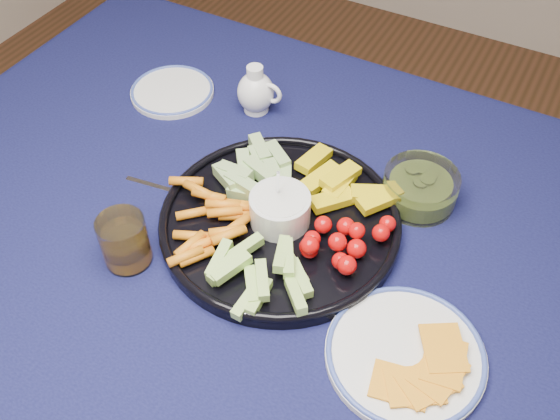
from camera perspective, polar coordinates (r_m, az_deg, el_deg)
The scene contains 8 objects.
dining_table at distance 1.08m, azimuth 4.15°, elevation -7.05°, with size 1.67×1.07×0.75m.
crudite_platter at distance 1.03m, azimuth -0.09°, elevation -0.62°, with size 0.40×0.40×0.13m.
creamer_pitcher at distance 1.25m, azimuth -2.19°, elevation 10.73°, with size 0.09×0.07×0.10m.
pickle_bowl at distance 1.10m, azimuth 12.64°, elevation 1.87°, with size 0.13×0.13×0.06m.
cheese_plate at distance 0.92m, azimuth 11.42°, elevation -12.73°, with size 0.23×0.23×0.03m.
juice_tumbler at distance 1.01m, azimuth -13.97°, elevation -2.97°, with size 0.08×0.08×0.09m.
fork_left at distance 1.12m, azimuth -9.83°, elevation 1.71°, with size 0.16×0.04×0.00m.
side_plate_extra at distance 1.33m, azimuth -9.82°, elevation 10.68°, with size 0.17×0.17×0.01m.
Camera 1 is at (0.23, -0.58, 1.54)m, focal length 40.00 mm.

